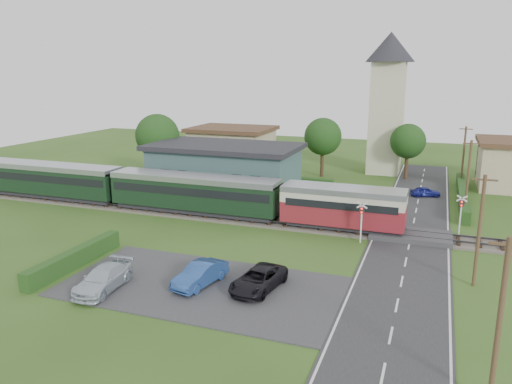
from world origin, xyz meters
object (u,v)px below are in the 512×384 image
(train, at_px, (164,189))
(pedestrian_far, at_px, (160,189))
(equipment_hut, at_px, (131,182))
(car_park_blue, at_px, (200,274))
(car_on_road, at_px, (425,192))
(pedestrian_near, at_px, (266,200))
(car_park_silver, at_px, (103,279))
(crossing_signal_near, at_px, (362,216))
(house_west, at_px, (232,147))
(church_tower, at_px, (388,93))
(crossing_signal_far, at_px, (461,209))
(car_park_dark, at_px, (258,279))
(station_building, at_px, (225,168))

(train, xyz_separation_m, pedestrian_far, (-2.55, 3.56, -0.99))
(equipment_hut, relative_size, car_park_blue, 0.61)
(car_on_road, relative_size, pedestrian_near, 2.00)
(car_park_silver, bearing_deg, crossing_signal_near, 42.59)
(car_park_blue, distance_m, pedestrian_near, 16.93)
(train, distance_m, pedestrian_far, 4.49)
(house_west, relative_size, crossing_signal_near, 3.30)
(church_tower, relative_size, car_on_road, 5.81)
(crossing_signal_near, xyz_separation_m, pedestrian_far, (-21.20, 5.97, -0.95))
(crossing_signal_far, relative_size, car_park_silver, 0.69)
(crossing_signal_near, distance_m, pedestrian_near, 11.04)
(equipment_hut, relative_size, church_tower, 0.14)
(train, xyz_separation_m, car_park_dark, (14.20, -13.25, -1.46))
(equipment_hut, height_order, house_west, house_west)
(station_building, relative_size, car_park_silver, 3.39)
(train, bearing_deg, crossing_signal_near, -7.35)
(car_park_blue, bearing_deg, car_park_dark, 21.58)
(car_on_road, xyz_separation_m, car_park_dark, (-8.65, -27.72, 0.15))
(car_park_blue, bearing_deg, crossing_signal_near, 66.58)
(equipment_hut, xyz_separation_m, station_building, (8.00, 5.79, 0.95))
(house_west, height_order, crossing_signal_near, house_west)
(station_building, relative_size, car_on_road, 5.28)
(car_park_blue, xyz_separation_m, pedestrian_near, (-1.56, 16.85, 0.44))
(equipment_hut, distance_m, train, 6.59)
(car_park_silver, bearing_deg, equipment_hut, 115.33)
(station_building, distance_m, pedestrian_near, 9.21)
(church_tower, xyz_separation_m, crossing_signal_far, (8.60, -23.61, -8.08))
(car_park_silver, distance_m, pedestrian_near, 19.81)
(car_park_silver, bearing_deg, station_building, 92.87)
(station_building, height_order, car_on_road, station_building)
(equipment_hut, relative_size, car_park_silver, 0.54)
(station_building, relative_size, car_park_blue, 3.82)
(train, height_order, crossing_signal_far, train)
(train, relative_size, car_park_dark, 9.44)
(crossing_signal_near, bearing_deg, train, 172.65)
(crossing_signal_near, bearing_deg, station_building, 145.19)
(station_building, xyz_separation_m, car_park_blue, (8.36, -22.88, -1.92))
(equipment_hut, bearing_deg, crossing_signal_near, -12.94)
(pedestrian_far, bearing_deg, car_park_dark, -136.29)
(church_tower, height_order, crossing_signal_near, church_tower)
(crossing_signal_near, distance_m, car_park_dark, 11.81)
(crossing_signal_near, relative_size, car_park_dark, 0.72)
(car_park_dark, bearing_deg, equipment_hut, 149.03)
(crossing_signal_near, distance_m, car_park_blue, 14.08)
(train, relative_size, car_park_silver, 9.15)
(church_tower, bearing_deg, car_park_silver, -105.55)
(train, height_order, crossing_signal_near, train)
(equipment_hut, height_order, crossing_signal_near, crossing_signal_near)
(crossing_signal_near, xyz_separation_m, crossing_signal_far, (7.20, 4.80, 0.00))
(crossing_signal_far, bearing_deg, train, -174.71)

